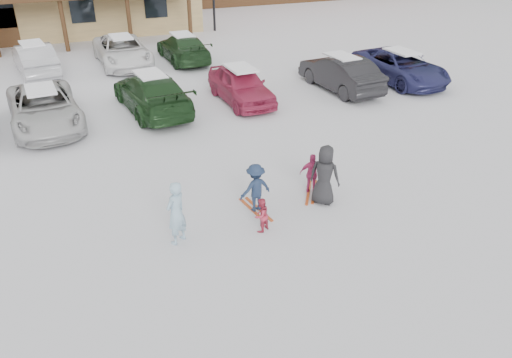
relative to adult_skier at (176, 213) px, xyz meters
name	(u,v)px	position (x,y,z in m)	size (l,w,h in m)	color
ground	(259,234)	(1.97, -0.40, -0.82)	(160.00, 160.00, 0.00)	silver
adult_skier	(176,213)	(0.00, 0.00, 0.00)	(0.60, 0.39, 1.65)	#97BCD1
toddler_red	(261,215)	(2.07, -0.29, -0.36)	(0.45, 0.35, 0.92)	#B72F46
child_navy	(256,188)	(2.29, 0.68, -0.14)	(0.89, 0.51, 1.37)	#1B2A46
skis_child_navy	(256,210)	(2.29, 0.68, -0.81)	(0.20, 1.40, 0.03)	#B24419
child_magenta	(312,174)	(4.12, 0.99, -0.22)	(0.71, 0.30, 1.21)	#C2346D
skis_child_magenta	(311,192)	(4.12, 0.99, -0.81)	(0.20, 1.40, 0.03)	#B24419
bystander_dark	(325,175)	(4.18, 0.39, 0.03)	(0.83, 0.54, 1.71)	black
parked_car_2	(44,108)	(-2.89, 9.01, -0.10)	(2.39, 5.19, 1.44)	silver
parked_car_3	(152,93)	(1.12, 9.15, -0.06)	(2.13, 5.24, 1.52)	#1C3B1B
parked_car_4	(241,85)	(4.79, 8.93, -0.09)	(1.72, 4.29, 1.46)	#AC2A4D
parked_car_5	(341,73)	(9.44, 8.84, -0.06)	(1.62, 4.63, 1.53)	black
parked_car_6	(400,66)	(12.63, 8.92, -0.11)	(2.38, 5.16, 1.43)	navy
parked_car_9	(35,59)	(-3.24, 16.29, -0.07)	(1.59, 4.56, 1.50)	silver
parked_car_10	(122,51)	(0.95, 16.39, -0.09)	(2.43, 5.26, 1.46)	white
parked_car_11	(183,48)	(4.05, 16.03, -0.12)	(1.96, 4.82, 1.40)	#1F3E1E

